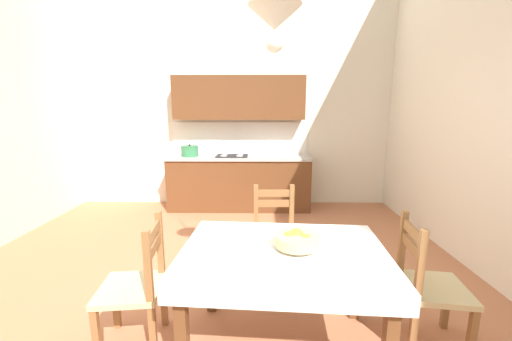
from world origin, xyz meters
name	(u,v)px	position (x,y,z in m)	size (l,w,h in m)	color
ground_plane	(208,295)	(0.00, 0.00, -0.05)	(6.02, 6.15, 0.10)	#B7704C
wall_back	(232,83)	(0.00, 2.84, 2.10)	(6.02, 0.12, 4.20)	silver
kitchen_cabinetry	(239,158)	(0.13, 2.50, 0.86)	(2.37, 0.63, 2.20)	brown
dining_table	(283,267)	(0.65, -0.70, 0.62)	(1.41, 1.03, 0.75)	brown
dining_chair_tv_side	(137,287)	(-0.38, -0.66, 0.44)	(0.46, 0.46, 0.93)	#D1BC89
dining_chair_window_side	(428,286)	(1.67, -0.62, 0.44)	(0.47, 0.47, 0.93)	#D1BC89
dining_chair_kitchen_side	(275,237)	(0.63, 0.22, 0.44)	(0.43, 0.43, 0.93)	#D1BC89
fruit_bowl	(297,240)	(0.73, -0.68, 0.81)	(0.30, 0.30, 0.12)	tan
pendant_lamp	(275,19)	(0.57, -0.66, 2.18)	(0.32, 0.32, 0.80)	black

